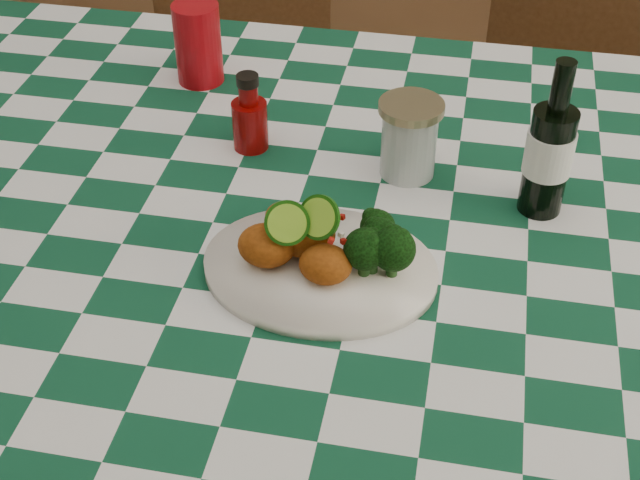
% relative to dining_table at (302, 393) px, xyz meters
% --- Properties ---
extents(dining_table, '(1.66, 1.06, 0.79)m').
position_rel_dining_table_xyz_m(dining_table, '(0.00, 0.00, 0.00)').
color(dining_table, '#0F452A').
rests_on(dining_table, ground).
extents(plate, '(0.30, 0.23, 0.02)m').
position_rel_dining_table_xyz_m(plate, '(0.06, -0.14, 0.40)').
color(plate, white).
rests_on(plate, dining_table).
extents(fried_chicken_pile, '(0.13, 0.10, 0.09)m').
position_rel_dining_table_xyz_m(fried_chicken_pile, '(0.04, -0.14, 0.45)').
color(fried_chicken_pile, '#9B470F').
rests_on(fried_chicken_pile, plate).
extents(broccoli_side, '(0.09, 0.09, 0.07)m').
position_rel_dining_table_xyz_m(broccoli_side, '(0.14, -0.13, 0.45)').
color(broccoli_side, black).
rests_on(broccoli_side, plate).
extents(red_tumbler, '(0.08, 0.08, 0.13)m').
position_rel_dining_table_xyz_m(red_tumbler, '(-0.23, 0.30, 0.46)').
color(red_tumbler, '#9A080F').
rests_on(red_tumbler, dining_table).
extents(ketchup_bottle, '(0.05, 0.05, 0.12)m').
position_rel_dining_table_xyz_m(ketchup_bottle, '(-0.10, 0.12, 0.45)').
color(ketchup_bottle, '#6E0505').
rests_on(ketchup_bottle, dining_table).
extents(mason_jar, '(0.11, 0.11, 0.11)m').
position_rel_dining_table_xyz_m(mason_jar, '(0.14, 0.10, 0.45)').
color(mason_jar, '#B2BCBA').
rests_on(mason_jar, dining_table).
extents(beer_bottle, '(0.07, 0.07, 0.22)m').
position_rel_dining_table_xyz_m(beer_bottle, '(0.32, 0.05, 0.50)').
color(beer_bottle, black).
rests_on(beer_bottle, dining_table).
extents(wooden_chair_left, '(0.48, 0.49, 0.89)m').
position_rel_dining_table_xyz_m(wooden_chair_left, '(-0.30, 0.74, 0.05)').
color(wooden_chair_left, '#472814').
rests_on(wooden_chair_left, ground).
extents(wooden_chair_right, '(0.55, 0.56, 0.97)m').
position_rel_dining_table_xyz_m(wooden_chair_right, '(0.40, 0.69, 0.09)').
color(wooden_chair_right, '#472814').
rests_on(wooden_chair_right, ground).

